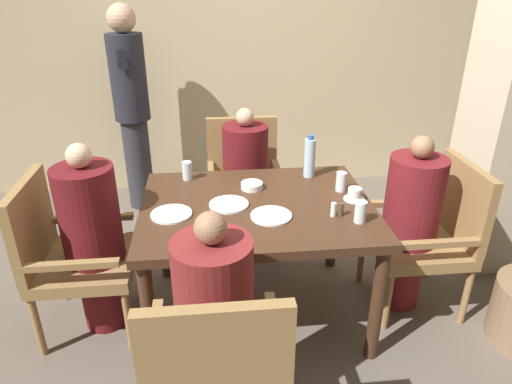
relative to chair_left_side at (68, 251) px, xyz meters
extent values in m
plane|color=#60564C|center=(1.05, 0.00, -0.50)|extent=(16.00, 16.00, 0.00)
cube|color=#C6B289|center=(1.05, 1.96, 0.90)|extent=(8.00, 0.06, 2.80)
cube|color=#422819|center=(1.05, 0.00, 0.21)|extent=(1.27, 0.99, 0.05)
cylinder|color=#422819|center=(0.47, -0.44, -0.16)|extent=(0.07, 0.07, 0.69)
cylinder|color=#422819|center=(1.62, -0.44, -0.16)|extent=(0.07, 0.07, 0.69)
cylinder|color=#422819|center=(0.47, 0.44, -0.16)|extent=(0.07, 0.07, 0.69)
cylinder|color=#422819|center=(1.62, 0.44, -0.16)|extent=(0.07, 0.07, 0.69)
cube|color=olive|center=(0.08, 0.00, -0.08)|extent=(0.53, 0.53, 0.07)
cube|color=olive|center=(-0.16, 0.00, 0.19)|extent=(0.05, 0.53, 0.47)
cube|color=olive|center=(0.08, 0.25, 0.07)|extent=(0.48, 0.04, 0.04)
cube|color=olive|center=(0.08, -0.25, 0.07)|extent=(0.48, 0.04, 0.04)
cylinder|color=olive|center=(0.32, 0.24, -0.31)|extent=(0.04, 0.04, 0.38)
cylinder|color=olive|center=(0.32, -0.24, -0.31)|extent=(0.04, 0.04, 0.38)
cylinder|color=olive|center=(-0.15, 0.24, -0.31)|extent=(0.04, 0.04, 0.38)
cylinder|color=olive|center=(-0.15, -0.24, -0.31)|extent=(0.04, 0.04, 0.38)
cylinder|color=#5B1419|center=(0.14, 0.00, -0.28)|extent=(0.24, 0.24, 0.45)
cylinder|color=#5B1419|center=(0.14, 0.00, 0.22)|extent=(0.32, 0.32, 0.54)
sphere|color=beige|center=(0.14, 0.00, 0.56)|extent=(0.13, 0.13, 0.13)
cube|color=olive|center=(1.05, 0.82, -0.08)|extent=(0.53, 0.53, 0.07)
cube|color=olive|center=(1.05, 1.07, 0.19)|extent=(0.53, 0.05, 0.47)
cube|color=olive|center=(1.30, 0.82, 0.07)|extent=(0.04, 0.48, 0.04)
cube|color=olive|center=(0.80, 0.82, 0.07)|extent=(0.04, 0.48, 0.04)
cylinder|color=olive|center=(1.29, 0.59, -0.31)|extent=(0.04, 0.04, 0.38)
cylinder|color=olive|center=(0.81, 0.59, -0.31)|extent=(0.04, 0.04, 0.38)
cylinder|color=olive|center=(1.29, 1.06, -0.31)|extent=(0.04, 0.04, 0.38)
cylinder|color=olive|center=(0.81, 1.06, -0.31)|extent=(0.04, 0.04, 0.38)
cylinder|color=#5B1419|center=(1.05, 0.76, -0.28)|extent=(0.24, 0.24, 0.45)
cylinder|color=#5B1419|center=(1.05, 0.76, 0.20)|extent=(0.32, 0.32, 0.50)
sphere|color=tan|center=(1.05, 0.76, 0.51)|extent=(0.12, 0.12, 0.12)
cube|color=olive|center=(2.01, 0.00, -0.08)|extent=(0.53, 0.53, 0.07)
cube|color=olive|center=(2.26, 0.00, 0.19)|extent=(0.05, 0.53, 0.47)
cube|color=olive|center=(2.01, -0.25, 0.07)|extent=(0.48, 0.04, 0.04)
cube|color=olive|center=(2.01, 0.25, 0.07)|extent=(0.48, 0.04, 0.04)
cylinder|color=olive|center=(1.77, -0.24, -0.31)|extent=(0.04, 0.04, 0.38)
cylinder|color=olive|center=(1.77, 0.24, -0.31)|extent=(0.04, 0.04, 0.38)
cylinder|color=olive|center=(2.25, -0.24, -0.31)|extent=(0.04, 0.04, 0.38)
cylinder|color=olive|center=(2.25, 0.24, -0.31)|extent=(0.04, 0.04, 0.38)
cylinder|color=maroon|center=(1.95, 0.00, -0.28)|extent=(0.24, 0.24, 0.45)
cylinder|color=maroon|center=(1.95, 0.00, 0.21)|extent=(0.32, 0.32, 0.52)
sphere|color=#997051|center=(1.95, 0.00, 0.54)|extent=(0.13, 0.13, 0.13)
cube|color=olive|center=(0.79, -0.82, -0.08)|extent=(0.53, 0.53, 0.07)
cube|color=olive|center=(0.79, -1.07, 0.19)|extent=(0.53, 0.05, 0.47)
cube|color=olive|center=(0.55, -0.82, 0.07)|extent=(0.04, 0.48, 0.04)
cube|color=olive|center=(1.04, -0.82, 0.07)|extent=(0.04, 0.48, 0.04)
cylinder|color=olive|center=(0.56, -0.59, -0.31)|extent=(0.04, 0.04, 0.38)
cylinder|color=olive|center=(1.03, -0.59, -0.31)|extent=(0.04, 0.04, 0.38)
cylinder|color=maroon|center=(0.79, -0.76, 0.21)|extent=(0.32, 0.32, 0.52)
sphere|color=#997051|center=(0.79, -0.76, 0.54)|extent=(0.13, 0.13, 0.13)
cylinder|color=#2D2D33|center=(0.18, 1.55, -0.10)|extent=(0.22, 0.22, 0.80)
cylinder|color=#23232D|center=(0.18, 1.55, 0.64)|extent=(0.29, 0.29, 0.68)
sphere|color=tan|center=(0.18, 1.55, 1.08)|extent=(0.22, 0.22, 0.22)
cube|color=black|center=(0.18, 1.37, 0.81)|extent=(0.07, 0.01, 0.14)
cylinder|color=white|center=(0.59, -0.08, 0.24)|extent=(0.22, 0.22, 0.01)
cylinder|color=white|center=(0.89, 0.00, 0.24)|extent=(0.22, 0.22, 0.01)
cylinder|color=white|center=(1.11, -0.15, 0.24)|extent=(0.22, 0.22, 0.01)
cylinder|color=white|center=(1.60, -0.01, 0.24)|extent=(0.12, 0.12, 0.01)
cylinder|color=white|center=(1.60, -0.01, 0.28)|extent=(0.08, 0.08, 0.06)
cylinder|color=white|center=(1.04, 0.20, 0.26)|extent=(0.13, 0.13, 0.04)
cylinder|color=silver|center=(1.41, 0.35, 0.36)|extent=(0.07, 0.07, 0.24)
cylinder|color=#3359B2|center=(1.41, 0.35, 0.49)|extent=(0.04, 0.04, 0.03)
cylinder|color=silver|center=(1.55, -0.25, 0.29)|extent=(0.06, 0.06, 0.11)
cylinder|color=silver|center=(1.55, 0.12, 0.29)|extent=(0.06, 0.06, 0.11)
cylinder|color=silver|center=(0.66, 0.38, 0.29)|extent=(0.06, 0.06, 0.11)
cylinder|color=white|center=(1.43, -0.18, 0.28)|extent=(0.03, 0.03, 0.08)
cylinder|color=#4C3D2D|center=(1.47, -0.18, 0.27)|extent=(0.03, 0.03, 0.07)
cube|color=silver|center=(0.82, -0.27, 0.24)|extent=(0.15, 0.11, 0.00)
cube|color=silver|center=(0.89, -0.32, 0.24)|extent=(0.04, 0.04, 0.00)
camera|label=1|loc=(0.81, -2.23, 1.38)|focal=32.00mm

